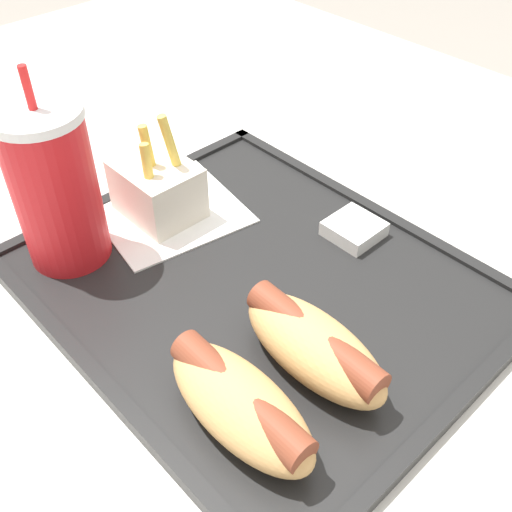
# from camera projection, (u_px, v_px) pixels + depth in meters

# --- Properties ---
(dining_table) EXTENTS (1.50, 1.09, 0.72)m
(dining_table) POSITION_uv_depth(u_px,v_px,m) (266.00, 487.00, 0.77)
(dining_table) COLOR beige
(dining_table) RESTS_ON ground_plane
(food_tray) EXTENTS (0.40, 0.33, 0.01)m
(food_tray) POSITION_uv_depth(u_px,v_px,m) (256.00, 285.00, 0.53)
(food_tray) COLOR black
(food_tray) RESTS_ON dining_table
(paper_napkin) EXTENTS (0.18, 0.16, 0.00)m
(paper_napkin) POSITION_uv_depth(u_px,v_px,m) (158.00, 205.00, 0.61)
(paper_napkin) COLOR white
(paper_napkin) RESTS_ON food_tray
(soda_cup) EXTENTS (0.08, 0.08, 0.18)m
(soda_cup) POSITION_uv_depth(u_px,v_px,m) (55.00, 187.00, 0.51)
(soda_cup) COLOR red
(soda_cup) RESTS_ON food_tray
(hot_dog_far) EXTENTS (0.13, 0.06, 0.05)m
(hot_dog_far) POSITION_uv_depth(u_px,v_px,m) (240.00, 404.00, 0.40)
(hot_dog_far) COLOR tan
(hot_dog_far) RESTS_ON food_tray
(hot_dog_near) EXTENTS (0.13, 0.06, 0.05)m
(hot_dog_near) POSITION_uv_depth(u_px,v_px,m) (314.00, 345.00, 0.44)
(hot_dog_near) COLOR tan
(hot_dog_near) RESTS_ON food_tray
(fries_carton) EXTENTS (0.08, 0.06, 0.11)m
(fries_carton) POSITION_uv_depth(u_px,v_px,m) (158.00, 188.00, 0.58)
(fries_carton) COLOR silver
(fries_carton) RESTS_ON food_tray
(sauce_cup_mayo) EXTENTS (0.05, 0.05, 0.02)m
(sauce_cup_mayo) POSITION_uv_depth(u_px,v_px,m) (354.00, 228.00, 0.57)
(sauce_cup_mayo) COLOR silver
(sauce_cup_mayo) RESTS_ON food_tray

